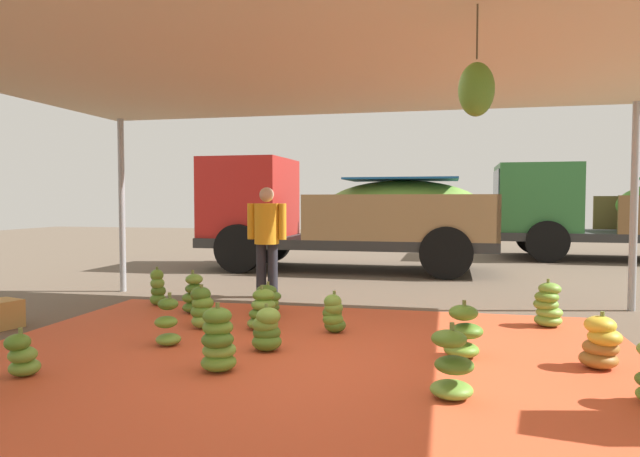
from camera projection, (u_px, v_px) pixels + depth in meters
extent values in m
plane|color=brown|center=(350.00, 304.00, 8.22)|extent=(40.00, 40.00, 0.00)
cube|color=#D1512D|center=(296.00, 360.00, 5.30)|extent=(6.49, 5.26, 0.01)
cylinder|color=#9EA0A5|center=(122.00, 206.00, 9.26)|extent=(0.10, 0.10, 2.80)
cylinder|color=#9EA0A5|center=(634.00, 207.00, 7.63)|extent=(0.10, 0.10, 2.80)
cube|color=beige|center=(296.00, 52.00, 5.15)|extent=(8.00, 7.00, 0.06)
cylinder|color=#4C422D|center=(477.00, 32.00, 3.80)|extent=(0.01, 0.01, 0.36)
ellipsoid|color=#518428|center=(476.00, 89.00, 3.82)|extent=(0.24, 0.24, 0.36)
ellipsoid|color=#996628|center=(598.00, 359.00, 5.04)|extent=(0.37, 0.37, 0.16)
ellipsoid|color=#996628|center=(601.00, 348.00, 5.04)|extent=(0.43, 0.43, 0.16)
ellipsoid|color=gold|center=(605.00, 337.00, 5.00)|extent=(0.33, 0.33, 0.16)
ellipsoid|color=gold|center=(600.00, 325.00, 5.03)|extent=(0.38, 0.38, 0.16)
cylinder|color=olive|center=(602.00, 318.00, 5.02)|extent=(0.04, 0.04, 0.12)
ellipsoid|color=#75A83D|center=(204.00, 321.00, 6.60)|extent=(0.39, 0.39, 0.17)
ellipsoid|color=#518428|center=(202.00, 312.00, 6.61)|extent=(0.38, 0.38, 0.17)
ellipsoid|color=#60932D|center=(203.00, 303.00, 6.62)|extent=(0.26, 0.26, 0.17)
ellipsoid|color=#477523|center=(201.00, 294.00, 6.63)|extent=(0.29, 0.29, 0.17)
cylinder|color=olive|center=(202.00, 289.00, 6.59)|extent=(0.04, 0.04, 0.12)
ellipsoid|color=#6B9E38|center=(261.00, 323.00, 6.55)|extent=(0.34, 0.34, 0.14)
ellipsoid|color=#518428|center=(262.00, 314.00, 6.56)|extent=(0.41, 0.41, 0.14)
ellipsoid|color=#6B9E38|center=(263.00, 305.00, 6.55)|extent=(0.39, 0.39, 0.14)
ellipsoid|color=#60932D|center=(264.00, 295.00, 6.57)|extent=(0.28, 0.28, 0.14)
cylinder|color=olive|center=(262.00, 290.00, 6.55)|extent=(0.04, 0.04, 0.12)
ellipsoid|color=#6B9E38|center=(168.00, 339.00, 5.83)|extent=(0.36, 0.36, 0.12)
ellipsoid|color=#60932D|center=(166.00, 322.00, 5.81)|extent=(0.30, 0.30, 0.12)
ellipsoid|color=#477523|center=(168.00, 304.00, 5.83)|extent=(0.29, 0.29, 0.12)
cylinder|color=olive|center=(170.00, 298.00, 5.82)|extent=(0.04, 0.04, 0.12)
ellipsoid|color=#477523|center=(335.00, 325.00, 6.40)|extent=(0.26, 0.26, 0.16)
ellipsoid|color=#60932D|center=(333.00, 319.00, 6.38)|extent=(0.32, 0.32, 0.16)
ellipsoid|color=#518428|center=(332.00, 313.00, 6.40)|extent=(0.30, 0.30, 0.16)
ellipsoid|color=#6B9E38|center=(334.00, 308.00, 6.36)|extent=(0.22, 0.22, 0.16)
ellipsoid|color=#6B9E38|center=(333.00, 302.00, 6.36)|extent=(0.28, 0.28, 0.16)
cylinder|color=olive|center=(334.00, 296.00, 6.38)|extent=(0.04, 0.04, 0.12)
ellipsoid|color=#60932D|center=(461.00, 350.00, 5.38)|extent=(0.47, 0.47, 0.14)
ellipsoid|color=#518428|center=(467.00, 331.00, 5.39)|extent=(0.40, 0.40, 0.14)
ellipsoid|color=#518428|center=(463.00, 313.00, 5.37)|extent=(0.34, 0.34, 0.14)
cylinder|color=olive|center=(464.00, 307.00, 5.36)|extent=(0.04, 0.04, 0.12)
ellipsoid|color=#60932D|center=(219.00, 362.00, 4.95)|extent=(0.38, 0.38, 0.15)
ellipsoid|color=#75A83D|center=(219.00, 350.00, 4.98)|extent=(0.36, 0.36, 0.15)
ellipsoid|color=#477523|center=(218.00, 340.00, 4.94)|extent=(0.39, 0.39, 0.15)
ellipsoid|color=#60932D|center=(218.00, 327.00, 4.97)|extent=(0.30, 0.30, 0.15)
ellipsoid|color=#518428|center=(217.00, 316.00, 4.96)|extent=(0.27, 0.27, 0.15)
cylinder|color=olive|center=(218.00, 309.00, 4.95)|extent=(0.04, 0.04, 0.12)
ellipsoid|color=#518428|center=(267.00, 342.00, 5.62)|extent=(0.40, 0.40, 0.18)
ellipsoid|color=#477523|center=(267.00, 333.00, 5.64)|extent=(0.30, 0.30, 0.18)
ellipsoid|color=#6B9E38|center=(265.00, 324.00, 5.63)|extent=(0.28, 0.28, 0.18)
ellipsoid|color=#75A83D|center=(268.00, 316.00, 5.60)|extent=(0.34, 0.34, 0.18)
cylinder|color=olive|center=(266.00, 310.00, 5.63)|extent=(0.04, 0.04, 0.12)
ellipsoid|color=#518428|center=(158.00, 299.00, 8.05)|extent=(0.26, 0.26, 0.17)
ellipsoid|color=#477523|center=(158.00, 291.00, 8.06)|extent=(0.29, 0.29, 0.17)
ellipsoid|color=#6B9E38|center=(157.00, 283.00, 8.03)|extent=(0.21, 0.21, 0.17)
ellipsoid|color=#60932D|center=(157.00, 275.00, 8.02)|extent=(0.24, 0.24, 0.17)
cylinder|color=olive|center=(157.00, 271.00, 8.01)|extent=(0.04, 0.04, 0.12)
ellipsoid|color=#477523|center=(267.00, 308.00, 7.48)|extent=(0.46, 0.46, 0.14)
ellipsoid|color=#60932D|center=(267.00, 303.00, 7.42)|extent=(0.43, 0.43, 0.14)
ellipsoid|color=#518428|center=(270.00, 296.00, 7.44)|extent=(0.40, 0.40, 0.14)
ellipsoid|color=#477523|center=(267.00, 290.00, 7.45)|extent=(0.35, 0.35, 0.14)
cylinder|color=olive|center=(268.00, 286.00, 7.43)|extent=(0.04, 0.04, 0.12)
ellipsoid|color=#6B9E38|center=(25.00, 367.00, 4.82)|extent=(0.31, 0.31, 0.14)
ellipsoid|color=#6B9E38|center=(23.00, 355.00, 4.80)|extent=(0.27, 0.27, 0.14)
ellipsoid|color=#518428|center=(17.00, 342.00, 4.77)|extent=(0.22, 0.22, 0.14)
cylinder|color=olive|center=(21.00, 335.00, 4.79)|extent=(0.04, 0.04, 0.12)
ellipsoid|color=#6B9E38|center=(452.00, 390.00, 4.27)|extent=(0.36, 0.36, 0.13)
ellipsoid|color=#477523|center=(454.00, 365.00, 4.24)|extent=(0.31, 0.31, 0.13)
ellipsoid|color=#518428|center=(449.00, 339.00, 4.24)|extent=(0.37, 0.37, 0.13)
cylinder|color=olive|center=(452.00, 330.00, 4.25)|extent=(0.04, 0.04, 0.12)
ellipsoid|color=#75A83D|center=(548.00, 320.00, 6.70)|extent=(0.45, 0.45, 0.15)
ellipsoid|color=#75A83D|center=(549.00, 312.00, 6.71)|extent=(0.42, 0.42, 0.15)
ellipsoid|color=#6B9E38|center=(546.00, 304.00, 6.72)|extent=(0.37, 0.37, 0.15)
ellipsoid|color=#60932D|center=(547.00, 297.00, 6.69)|extent=(0.33, 0.33, 0.15)
ellipsoid|color=#6B9E38|center=(550.00, 289.00, 6.71)|extent=(0.37, 0.37, 0.15)
cylinder|color=olive|center=(548.00, 284.00, 6.71)|extent=(0.04, 0.04, 0.12)
ellipsoid|color=#477523|center=(193.00, 307.00, 7.51)|extent=(0.37, 0.37, 0.14)
ellipsoid|color=#518428|center=(192.00, 298.00, 7.53)|extent=(0.37, 0.37, 0.14)
ellipsoid|color=#477523|center=(194.00, 289.00, 7.49)|extent=(0.34, 0.34, 0.14)
ellipsoid|color=#6B9E38|center=(194.00, 279.00, 7.48)|extent=(0.32, 0.32, 0.14)
cylinder|color=olive|center=(193.00, 275.00, 7.49)|extent=(0.04, 0.04, 0.12)
cube|color=#2D2D2D|center=(347.00, 242.00, 12.19)|extent=(6.12, 2.31, 0.20)
cube|color=red|center=(250.00, 197.00, 12.64)|extent=(1.73, 2.08, 1.70)
cube|color=#232D38|center=(214.00, 182.00, 12.82)|extent=(0.04, 1.79, 0.75)
cube|color=#99754C|center=(397.00, 218.00, 10.85)|extent=(3.78, 0.12, 0.90)
cube|color=#99754C|center=(406.00, 215.00, 12.96)|extent=(3.78, 0.12, 0.90)
cube|color=#99754C|center=(495.00, 217.00, 11.49)|extent=(0.11, 2.24, 0.90)
ellipsoid|color=#6B9E38|center=(402.00, 209.00, 11.90)|extent=(3.35, 1.92, 1.20)
cube|color=#19569E|center=(402.00, 179.00, 11.87)|extent=(2.29, 1.73, 0.04)
cylinder|color=black|center=(239.00, 249.00, 11.67)|extent=(1.00, 0.29, 1.00)
cylinder|color=black|center=(270.00, 241.00, 13.66)|extent=(1.00, 0.29, 1.00)
cylinder|color=black|center=(446.00, 253.00, 10.74)|extent=(1.00, 0.29, 1.00)
cylinder|color=black|center=(447.00, 245.00, 12.72)|extent=(1.00, 0.29, 1.00)
cube|color=#2D2D2D|center=(640.00, 236.00, 14.20)|extent=(6.92, 2.57, 0.20)
cube|color=#2D6B33|center=(535.00, 198.00, 14.72)|extent=(1.96, 2.31, 1.70)
cube|color=#232D38|center=(496.00, 185.00, 14.92)|extent=(0.05, 1.98, 0.75)
cylinder|color=black|center=(547.00, 242.00, 13.63)|extent=(1.00, 0.29, 1.00)
cylinder|color=black|center=(534.00, 236.00, 15.85)|extent=(1.00, 0.29, 1.00)
cylinder|color=#26262D|center=(261.00, 270.00, 8.77)|extent=(0.15, 0.15, 0.82)
cylinder|color=#26262D|center=(273.00, 271.00, 8.73)|extent=(0.15, 0.15, 0.82)
cylinder|color=orange|center=(267.00, 224.00, 8.71)|extent=(0.38, 0.38, 0.62)
cylinder|color=orange|center=(251.00, 221.00, 8.76)|extent=(0.12, 0.12, 0.55)
cylinder|color=orange|center=(282.00, 222.00, 8.66)|extent=(0.12, 0.12, 0.55)
sphere|color=tan|center=(267.00, 195.00, 8.69)|extent=(0.22, 0.22, 0.22)
cube|color=#B78947|center=(1.00, 314.00, 6.66)|extent=(0.47, 0.46, 0.33)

